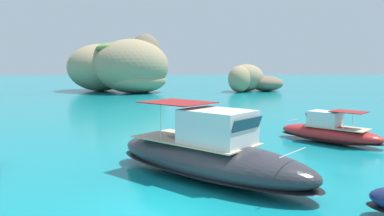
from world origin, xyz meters
name	(u,v)px	position (x,y,z in m)	size (l,w,h in m)	color
ground_plane	(157,209)	(0.00, 0.00, 0.00)	(400.00, 400.00, 0.00)	#0F7F89
islet_large	(122,67)	(-9.15, 60.83, 4.82)	(24.95, 23.71, 11.33)	#9E8966
islet_small	(251,80)	(16.50, 60.79, 2.36)	(13.98, 11.62, 5.46)	#9E8966
motorboat_red	(329,132)	(11.14, 11.02, 0.71)	(6.39, 6.67, 2.23)	red
motorboat_charcoal	(208,155)	(2.21, 3.50, 1.09)	(10.15, 9.95, 3.42)	#2D2D33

